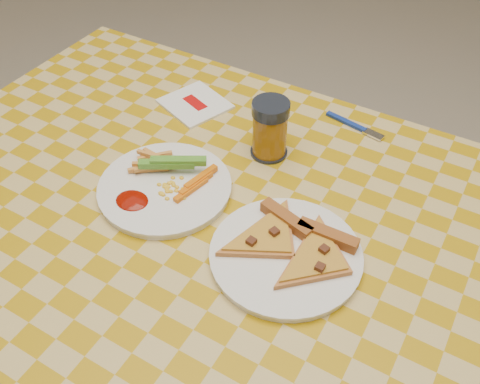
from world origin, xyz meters
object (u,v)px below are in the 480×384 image
plate_left (165,189)px  plate_right (286,256)px  table (228,261)px  drink_glass (270,129)px

plate_left → plate_right: same height
table → plate_left: size_ratio=5.63×
plate_left → table: bearing=-11.1°
plate_left → plate_right: (0.25, -0.03, 0.00)m
plate_right → table: bearing=179.8°
table → drink_glass: (-0.04, 0.21, 0.13)m
plate_right → drink_glass: (-0.14, 0.21, 0.05)m
plate_left → drink_glass: bearing=59.5°
table → drink_glass: bearing=99.8°
plate_left → drink_glass: drink_glass is taller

